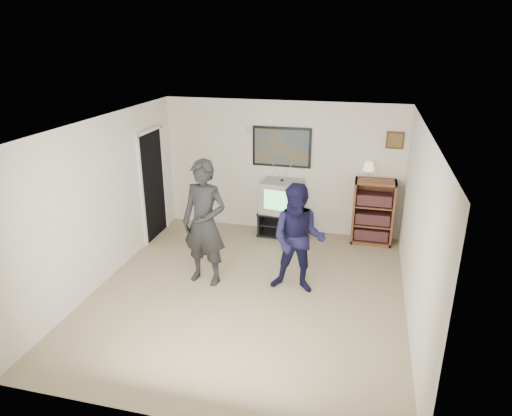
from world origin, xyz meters
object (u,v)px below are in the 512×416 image
at_px(bookshelf, 373,212).
at_px(crt_television, 282,196).
at_px(media_stand, 284,223).
at_px(person_tall, 204,223).
at_px(person_short, 298,239).

bearing_deg(bookshelf, crt_television, -178.29).
height_order(media_stand, crt_television, crt_television).
distance_m(bookshelf, person_tall, 3.24).
height_order(media_stand, person_short, person_short).
relative_size(media_stand, crt_television, 1.33).
bearing_deg(crt_television, bookshelf, 9.96).
bearing_deg(crt_television, person_short, -64.28).
bearing_deg(media_stand, person_short, -72.93).
distance_m(crt_television, bookshelf, 1.69).
distance_m(person_tall, person_short, 1.41).
bearing_deg(person_short, bookshelf, 63.21).
height_order(crt_television, person_tall, person_tall).
height_order(crt_television, person_short, person_short).
bearing_deg(person_tall, crt_television, 77.42).
distance_m(media_stand, person_short, 2.12).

